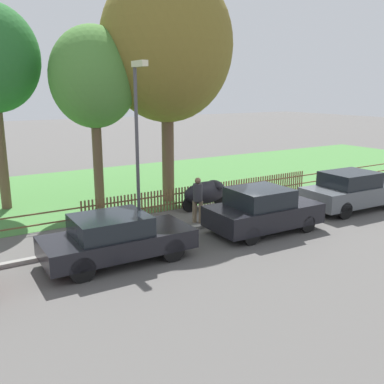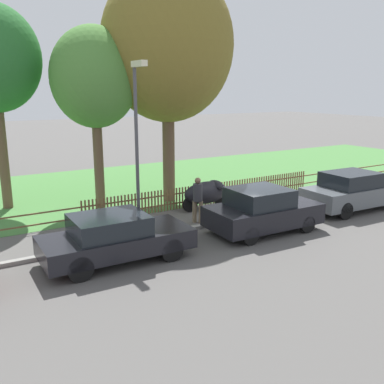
# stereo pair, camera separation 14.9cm
# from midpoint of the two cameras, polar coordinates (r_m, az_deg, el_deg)

# --- Properties ---
(ground_plane) EXTENTS (120.00, 120.00, 0.00)m
(ground_plane) POSITION_cam_midpoint_polar(r_m,az_deg,el_deg) (15.91, 7.96, -3.69)
(ground_plane) COLOR #565451
(kerb_stone) EXTENTS (42.69, 0.20, 0.12)m
(kerb_stone) POSITION_cam_midpoint_polar(r_m,az_deg,el_deg) (15.96, 7.74, -3.39)
(kerb_stone) COLOR gray
(kerb_stone) RESTS_ON ground
(grass_strip) EXTENTS (42.69, 10.53, 0.01)m
(grass_strip) POSITION_cam_midpoint_polar(r_m,az_deg,el_deg) (22.39, -4.96, 1.41)
(grass_strip) COLOR #477F3D
(grass_strip) RESTS_ON ground
(park_fence) EXTENTS (42.69, 0.05, 0.87)m
(park_fence) POSITION_cam_midpoint_polar(r_m,az_deg,el_deg) (17.86, 2.57, -0.22)
(park_fence) COLOR brown
(park_fence) RESTS_ON ground
(parked_car_black_saloon) EXTENTS (4.16, 1.87, 1.34)m
(parked_car_black_saloon) POSITION_cam_midpoint_polar(r_m,az_deg,el_deg) (12.02, -9.89, -5.97)
(parked_car_black_saloon) COLOR black
(parked_car_black_saloon) RESTS_ON ground
(parked_car_navy_estate) EXTENTS (3.86, 1.98, 1.50)m
(parked_car_navy_estate) POSITION_cam_midpoint_polar(r_m,az_deg,el_deg) (14.48, 9.65, -2.42)
(parked_car_navy_estate) COLOR black
(parked_car_navy_estate) RESTS_ON ground
(parked_car_red_compact) EXTENTS (4.26, 1.91, 1.54)m
(parked_car_red_compact) POSITION_cam_midpoint_polar(r_m,az_deg,el_deg) (18.03, 20.84, 0.13)
(parked_car_red_compact) COLOR #51565B
(parked_car_red_compact) RESTS_ON ground
(covered_motorcycle) EXTENTS (2.12, 0.93, 1.13)m
(covered_motorcycle) POSITION_cam_midpoint_polar(r_m,az_deg,el_deg) (16.99, 2.28, -0.03)
(covered_motorcycle) COLOR black
(covered_motorcycle) RESTS_ON ground
(tree_mid_park) EXTENTS (3.33, 3.33, 7.04)m
(tree_mid_park) POSITION_cam_midpoint_polar(r_m,az_deg,el_deg) (17.22, -12.64, 14.56)
(tree_mid_park) COLOR brown
(tree_mid_park) RESTS_ON ground
(tree_far_left) EXTENTS (5.31, 5.31, 9.45)m
(tree_far_left) POSITION_cam_midpoint_polar(r_m,az_deg,el_deg) (18.03, -3.06, 18.90)
(tree_far_left) COLOR brown
(tree_far_left) RESTS_ON ground
(pedestrian_near_fence) EXTENTS (0.47, 0.47, 1.65)m
(pedestrian_near_fence) POSITION_cam_midpoint_polar(r_m,az_deg,el_deg) (15.19, 1.05, -0.73)
(pedestrian_near_fence) COLOR #7F6B51
(pedestrian_near_fence) RESTS_ON ground
(street_lamp) EXTENTS (0.20, 0.79, 5.50)m
(street_lamp) POSITION_cam_midpoint_polar(r_m,az_deg,el_deg) (13.56, -6.96, 8.39)
(street_lamp) COLOR #47474C
(street_lamp) RESTS_ON ground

